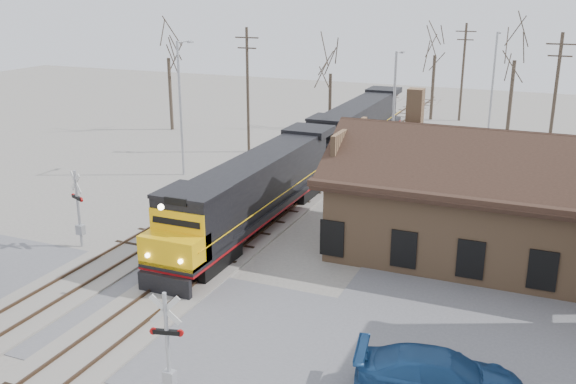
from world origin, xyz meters
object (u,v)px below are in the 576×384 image
object	(u,v)px
depot	(483,209)
locomotive_trailing	(356,127)
locomotive_lead	(253,192)
parked_car	(440,377)

from	to	relation	value
depot	locomotive_trailing	distance (m)	21.26
locomotive_lead	parked_car	world-z (taller)	locomotive_lead
locomotive_lead	locomotive_trailing	bearing A→B (deg)	90.00
depot	parked_car	distance (m)	13.02
depot	parked_car	size ratio (longest dim) A/B	2.75
locomotive_trailing	parked_car	xyz separation A→B (m)	(12.30, -30.48, -1.38)
locomotive_trailing	parked_car	distance (m)	32.90
parked_car	locomotive_trailing	bearing A→B (deg)	12.21
locomotive_trailing	parked_car	bearing A→B (deg)	-68.03
locomotive_lead	locomotive_trailing	world-z (taller)	locomotive_lead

